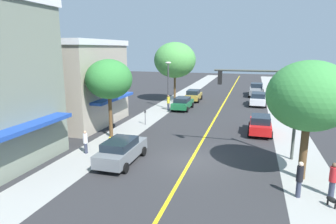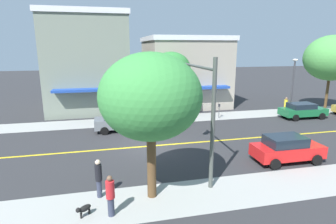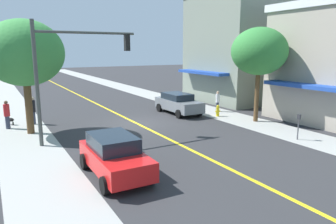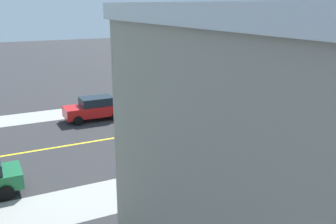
{
  "view_description": "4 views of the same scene",
  "coord_description": "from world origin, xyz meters",
  "px_view_note": "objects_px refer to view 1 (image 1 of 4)",
  "views": [
    {
      "loc": [
        3.6,
        -17.68,
        7.16
      ],
      "look_at": [
        -3.38,
        6.27,
        1.74
      ],
      "focal_mm": 31.33,
      "sensor_mm": 36.0,
      "label": 1
    },
    {
      "loc": [
        17.76,
        -2.64,
        6.76
      ],
      "look_at": [
        -2.24,
        1.93,
        1.84
      ],
      "focal_mm": 28.99,
      "sensor_mm": 36.0,
      "label": 2
    },
    {
      "loc": [
        8.39,
        19.03,
        4.9
      ],
      "look_at": [
        0.51,
        5.13,
        1.73
      ],
      "focal_mm": 33.84,
      "sensor_mm": 36.0,
      "label": 3
    },
    {
      "loc": [
        -21.17,
        15.08,
        7.89
      ],
      "look_at": [
        0.26,
        4.03,
        1.1
      ],
      "focal_mm": 40.84,
      "sensor_mm": 36.0,
      "label": 4
    }
  ],
  "objects_px": {
    "street_tree_left_near": "(175,60)",
    "traffic_light_mast": "(270,95)",
    "pedestrian_yellow_shirt": "(168,102)",
    "grey_sedan_left_curb": "(121,150)",
    "street_tree_left_far": "(309,96)",
    "fire_hydrant": "(110,143)",
    "green_sedan_left_curb": "(183,103)",
    "street_lamp": "(168,79)",
    "white_sedan_right_curb": "(258,99)",
    "grey_pickup_truck": "(256,90)",
    "street_tree_right_corner": "(109,79)",
    "red_sedan_right_curb": "(260,124)",
    "pedestrian_white_shirt": "(85,141)",
    "gold_sedan_left_curb": "(193,95)",
    "pedestrian_red_shirt": "(333,179)",
    "small_dog": "(333,201)",
    "parking_meter": "(145,115)"
  },
  "relations": [
    {
      "from": "red_sedan_right_curb",
      "to": "pedestrian_red_shirt",
      "type": "relative_size",
      "value": 2.33
    },
    {
      "from": "street_tree_right_corner",
      "to": "green_sedan_left_curb",
      "type": "xyz_separation_m",
      "value": [
        3.09,
        12.45,
        -3.97
      ]
    },
    {
      "from": "street_tree_right_corner",
      "to": "red_sedan_right_curb",
      "type": "height_order",
      "value": "street_tree_right_corner"
    },
    {
      "from": "gold_sedan_left_curb",
      "to": "grey_sedan_left_curb",
      "type": "distance_m",
      "value": 23.51
    },
    {
      "from": "grey_sedan_left_curb",
      "to": "small_dog",
      "type": "distance_m",
      "value": 11.86
    },
    {
      "from": "street_tree_left_far",
      "to": "pedestrian_red_shirt",
      "type": "height_order",
      "value": "street_tree_left_far"
    },
    {
      "from": "street_tree_left_far",
      "to": "pedestrian_yellow_shirt",
      "type": "xyz_separation_m",
      "value": [
        -12.4,
        15.92,
        -3.72
      ]
    },
    {
      "from": "fire_hydrant",
      "to": "parking_meter",
      "type": "xyz_separation_m",
      "value": [
        0.06,
        7.11,
        0.51
      ]
    },
    {
      "from": "red_sedan_right_curb",
      "to": "street_tree_left_far",
      "type": "bearing_deg",
      "value": -165.83
    },
    {
      "from": "fire_hydrant",
      "to": "grey_pickup_truck",
      "type": "distance_m",
      "value": 30.4
    },
    {
      "from": "grey_sedan_left_curb",
      "to": "white_sedan_right_curb",
      "type": "bearing_deg",
      "value": -20.78
    },
    {
      "from": "fire_hydrant",
      "to": "green_sedan_left_curb",
      "type": "relative_size",
      "value": 0.2
    },
    {
      "from": "street_lamp",
      "to": "pedestrian_yellow_shirt",
      "type": "xyz_separation_m",
      "value": [
        0.24,
        -0.72,
        -2.59
      ]
    },
    {
      "from": "street_tree_left_far",
      "to": "fire_hydrant",
      "type": "bearing_deg",
      "value": 172.67
    },
    {
      "from": "pedestrian_yellow_shirt",
      "to": "street_tree_left_far",
      "type": "bearing_deg",
      "value": 89.56
    },
    {
      "from": "street_tree_left_near",
      "to": "traffic_light_mast",
      "type": "bearing_deg",
      "value": -58.55
    },
    {
      "from": "street_lamp",
      "to": "street_tree_right_corner",
      "type": "bearing_deg",
      "value": -96.03
    },
    {
      "from": "street_lamp",
      "to": "white_sedan_right_curb",
      "type": "relative_size",
      "value": 1.19
    },
    {
      "from": "street_lamp",
      "to": "traffic_light_mast",
      "type": "bearing_deg",
      "value": -51.69
    },
    {
      "from": "small_dog",
      "to": "pedestrian_red_shirt",
      "type": "bearing_deg",
      "value": 131.31
    },
    {
      "from": "street_lamp",
      "to": "green_sedan_left_curb",
      "type": "height_order",
      "value": "street_lamp"
    },
    {
      "from": "gold_sedan_left_curb",
      "to": "fire_hydrant",
      "type": "bearing_deg",
      "value": 173.59
    },
    {
      "from": "street_lamp",
      "to": "gold_sedan_left_curb",
      "type": "bearing_deg",
      "value": 73.02
    },
    {
      "from": "street_tree_left_near",
      "to": "white_sedan_right_curb",
      "type": "xyz_separation_m",
      "value": [
        10.94,
        0.63,
        -4.8
      ]
    },
    {
      "from": "fire_hydrant",
      "to": "green_sedan_left_curb",
      "type": "height_order",
      "value": "green_sedan_left_curb"
    },
    {
      "from": "street_lamp",
      "to": "white_sedan_right_curb",
      "type": "bearing_deg",
      "value": 26.92
    },
    {
      "from": "street_tree_right_corner",
      "to": "traffic_light_mast",
      "type": "distance_m",
      "value": 12.2
    },
    {
      "from": "grey_sedan_left_curb",
      "to": "green_sedan_left_curb",
      "type": "relative_size",
      "value": 1.03
    },
    {
      "from": "street_tree_left_far",
      "to": "traffic_light_mast",
      "type": "relative_size",
      "value": 1.04
    },
    {
      "from": "street_tree_left_far",
      "to": "traffic_light_mast",
      "type": "bearing_deg",
      "value": 121.73
    },
    {
      "from": "street_tree_left_near",
      "to": "fire_hydrant",
      "type": "height_order",
      "value": "street_tree_left_near"
    },
    {
      "from": "fire_hydrant",
      "to": "pedestrian_red_shirt",
      "type": "xyz_separation_m",
      "value": [
        13.81,
        -3.52,
        0.52
      ]
    },
    {
      "from": "fire_hydrant",
      "to": "parking_meter",
      "type": "height_order",
      "value": "parking_meter"
    },
    {
      "from": "fire_hydrant",
      "to": "pedestrian_white_shirt",
      "type": "xyz_separation_m",
      "value": [
        -1.13,
        -1.47,
        0.45
      ]
    },
    {
      "from": "fire_hydrant",
      "to": "street_lamp",
      "type": "height_order",
      "value": "street_lamp"
    },
    {
      "from": "red_sedan_right_curb",
      "to": "white_sedan_right_curb",
      "type": "bearing_deg",
      "value": 0.54
    },
    {
      "from": "street_tree_left_near",
      "to": "traffic_light_mast",
      "type": "relative_size",
      "value": 1.26
    },
    {
      "from": "pedestrian_yellow_shirt",
      "to": "grey_sedan_left_curb",
      "type": "bearing_deg",
      "value": 57.5
    },
    {
      "from": "grey_sedan_left_curb",
      "to": "red_sedan_right_curb",
      "type": "bearing_deg",
      "value": -42.89
    },
    {
      "from": "red_sedan_right_curb",
      "to": "gold_sedan_left_curb",
      "type": "height_order",
      "value": "red_sedan_right_curb"
    },
    {
      "from": "traffic_light_mast",
      "to": "pedestrian_red_shirt",
      "type": "xyz_separation_m",
      "value": [
        2.94,
        -4.84,
        -3.27
      ]
    },
    {
      "from": "pedestrian_yellow_shirt",
      "to": "red_sedan_right_curb",
      "type": "bearing_deg",
      "value": 106.14
    },
    {
      "from": "street_tree_left_far",
      "to": "small_dog",
      "type": "distance_m",
      "value": 5.34
    },
    {
      "from": "gold_sedan_left_curb",
      "to": "grey_pickup_truck",
      "type": "height_order",
      "value": "grey_pickup_truck"
    },
    {
      "from": "grey_pickup_truck",
      "to": "pedestrian_yellow_shirt",
      "type": "relative_size",
      "value": 3.26
    },
    {
      "from": "street_tree_left_far",
      "to": "grey_sedan_left_curb",
      "type": "height_order",
      "value": "street_tree_left_far"
    },
    {
      "from": "street_lamp",
      "to": "street_tree_left_near",
      "type": "bearing_deg",
      "value": 95.3
    },
    {
      "from": "pedestrian_red_shirt",
      "to": "street_tree_left_near",
      "type": "bearing_deg",
      "value": -12.83
    },
    {
      "from": "red_sedan_right_curb",
      "to": "pedestrian_yellow_shirt",
      "type": "xyz_separation_m",
      "value": [
        -10.3,
        7.34,
        0.13
      ]
    },
    {
      "from": "fire_hydrant",
      "to": "gold_sedan_left_curb",
      "type": "distance_m",
      "value": 21.25
    }
  ]
}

